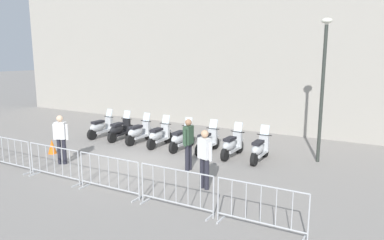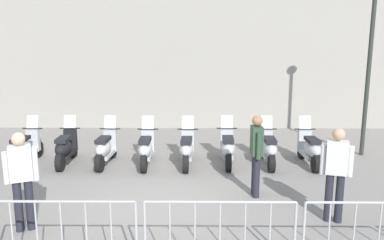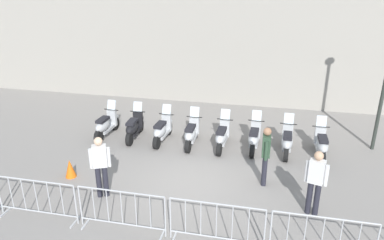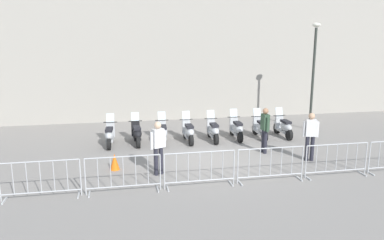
% 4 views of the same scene
% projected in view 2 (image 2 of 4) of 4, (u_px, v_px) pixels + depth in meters
% --- Properties ---
extents(ground_plane, '(120.00, 120.00, 0.00)m').
position_uv_depth(ground_plane, '(158.00, 202.00, 7.82)').
color(ground_plane, gray).
extents(motorcycle_0, '(0.63, 1.72, 1.24)m').
position_uv_depth(motorcycle_0, '(24.00, 148.00, 10.16)').
color(motorcycle_0, black).
rests_on(motorcycle_0, ground).
extents(motorcycle_1, '(0.74, 1.70, 1.24)m').
position_uv_depth(motorcycle_1, '(66.00, 148.00, 10.18)').
color(motorcycle_1, black).
rests_on(motorcycle_1, ground).
extents(motorcycle_2, '(0.63, 1.72, 1.24)m').
position_uv_depth(motorcycle_2, '(105.00, 149.00, 10.13)').
color(motorcycle_2, black).
rests_on(motorcycle_2, ground).
extents(motorcycle_3, '(0.70, 1.71, 1.24)m').
position_uv_depth(motorcycle_3, '(146.00, 149.00, 10.07)').
color(motorcycle_3, black).
rests_on(motorcycle_3, ground).
extents(motorcycle_4, '(0.66, 1.72, 1.24)m').
position_uv_depth(motorcycle_4, '(187.00, 149.00, 10.06)').
color(motorcycle_4, black).
rests_on(motorcycle_4, ground).
extents(motorcycle_5, '(0.65, 1.72, 1.24)m').
position_uv_depth(motorcycle_5, '(228.00, 148.00, 10.16)').
color(motorcycle_5, black).
rests_on(motorcycle_5, ground).
extents(motorcycle_6, '(0.65, 1.72, 1.24)m').
position_uv_depth(motorcycle_6, '(269.00, 149.00, 10.10)').
color(motorcycle_6, black).
rests_on(motorcycle_6, ground).
extents(motorcycle_7, '(0.70, 1.71, 1.24)m').
position_uv_depth(motorcycle_7, '(310.00, 149.00, 10.08)').
color(motorcycle_7, black).
rests_on(motorcycle_7, ground).
extents(barrier_segment_2, '(2.06, 0.83, 1.07)m').
position_uv_depth(barrier_segment_2, '(62.00, 237.00, 5.34)').
color(barrier_segment_2, '#B2B5B7').
rests_on(barrier_segment_2, ground).
extents(barrier_segment_3, '(2.06, 0.83, 1.07)m').
position_uv_depth(barrier_segment_3, '(220.00, 238.00, 5.32)').
color(barrier_segment_3, '#B2B5B7').
rests_on(barrier_segment_3, ground).
extents(barrier_segment_4, '(2.06, 0.83, 1.07)m').
position_uv_depth(barrier_segment_4, '(379.00, 239.00, 5.30)').
color(barrier_segment_4, '#B2B5B7').
rests_on(barrier_segment_4, ground).
extents(street_lamp, '(0.36, 0.36, 4.99)m').
position_uv_depth(street_lamp, '(371.00, 47.00, 10.59)').
color(street_lamp, '#2D332D').
rests_on(street_lamp, ground).
extents(officer_near_row_end, '(0.55, 0.25, 1.73)m').
position_uv_depth(officer_near_row_end, '(336.00, 169.00, 6.80)').
color(officer_near_row_end, '#23232D').
rests_on(officer_near_row_end, ground).
extents(officer_mid_plaza, '(0.46, 0.39, 1.73)m').
position_uv_depth(officer_mid_plaza, '(21.00, 176.00, 6.48)').
color(officer_mid_plaza, '#23232D').
rests_on(officer_mid_plaza, ground).
extents(officer_by_barriers, '(0.30, 0.54, 1.73)m').
position_uv_depth(officer_by_barriers, '(256.00, 151.00, 7.98)').
color(officer_by_barriers, '#23232D').
rests_on(officer_by_barriers, ground).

